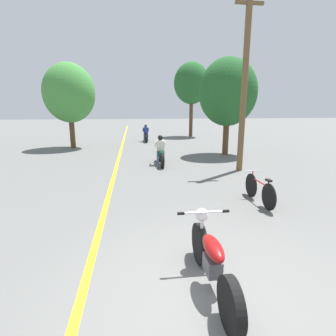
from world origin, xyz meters
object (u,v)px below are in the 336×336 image
at_px(motorcycle_rider_lead, 160,153).
at_px(roadside_tree_right_far, 192,84).
at_px(utility_pole, 245,82).
at_px(roadside_tree_left, 69,93).
at_px(bicycle_parked, 259,190).
at_px(motorcycle_foreground, 212,259).
at_px(motorcycle_rider_far, 146,135).
at_px(roadside_tree_right_near, 228,92).

bearing_deg(motorcycle_rider_lead, roadside_tree_right_far, 71.20).
height_order(utility_pole, motorcycle_rider_lead, utility_pole).
relative_size(roadside_tree_left, motorcycle_rider_lead, 2.46).
bearing_deg(bicycle_parked, motorcycle_foreground, -125.94).
distance_m(roadside_tree_left, motorcycle_rider_lead, 8.35).
relative_size(motorcycle_foreground, bicycle_parked, 1.23).
bearing_deg(utility_pole, motorcycle_rider_far, 108.54).
xyz_separation_m(roadside_tree_left, motorcycle_rider_far, (4.90, 2.69, -2.96)).
relative_size(roadside_tree_left, motorcycle_rider_far, 2.52).
bearing_deg(roadside_tree_left, utility_pole, -42.01).
bearing_deg(motorcycle_rider_lead, bicycle_parked, -68.01).
bearing_deg(motorcycle_rider_lead, motorcycle_rider_far, 91.63).
xyz_separation_m(roadside_tree_right_far, motorcycle_rider_far, (-4.29, -3.31, -4.16)).
distance_m(roadside_tree_right_far, motorcycle_rider_lead, 13.22).
xyz_separation_m(motorcycle_foreground, bicycle_parked, (2.34, 3.22, -0.08)).
height_order(roadside_tree_right_far, bicycle_parked, roadside_tree_right_far).
relative_size(utility_pole, bicycle_parked, 4.01).
relative_size(roadside_tree_right_far, motorcycle_rider_far, 3.08).
bearing_deg(roadside_tree_right_near, motorcycle_rider_lead, -151.22).
xyz_separation_m(utility_pole, bicycle_parked, (-1.00, -3.78, -3.19)).
xyz_separation_m(roadside_tree_right_near, roadside_tree_right_far, (0.18, 9.76, 1.28)).
xyz_separation_m(utility_pole, motorcycle_rider_lead, (-3.17, 1.60, -3.05)).
bearing_deg(utility_pole, motorcycle_foreground, -115.44).
distance_m(roadside_tree_right_far, bicycle_parked, 17.89).
height_order(utility_pole, motorcycle_foreground, utility_pole).
bearing_deg(roadside_tree_right_far, motorcycle_rider_lead, -108.80).
bearing_deg(bicycle_parked, utility_pole, 75.26).
bearing_deg(roadside_tree_right_far, bicycle_parked, -96.19).
distance_m(roadside_tree_right_near, roadside_tree_right_far, 9.85).
height_order(roadside_tree_right_far, motorcycle_foreground, roadside_tree_right_far).
bearing_deg(utility_pole, bicycle_parked, -104.74).
height_order(roadside_tree_left, motorcycle_rider_lead, roadside_tree_left).
xyz_separation_m(roadside_tree_right_far, motorcycle_rider_lead, (-4.05, -11.89, -4.14)).
relative_size(roadside_tree_right_near, motorcycle_rider_far, 2.46).
height_order(motorcycle_rider_far, bicycle_parked, motorcycle_rider_far).
distance_m(roadside_tree_right_near, bicycle_parked, 8.26).
relative_size(utility_pole, roadside_tree_right_near, 1.34).
bearing_deg(motorcycle_foreground, bicycle_parked, 54.06).
height_order(roadside_tree_right_near, motorcycle_rider_far, roadside_tree_right_near).
height_order(motorcycle_foreground, bicycle_parked, motorcycle_foreground).
bearing_deg(motorcycle_rider_lead, motorcycle_foreground, -91.09).
relative_size(roadside_tree_right_near, bicycle_parked, 2.99).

